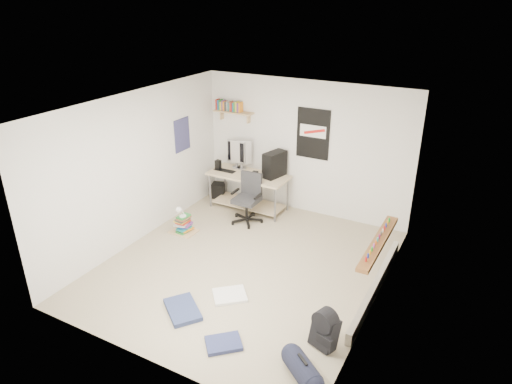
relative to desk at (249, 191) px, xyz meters
The scene contains 26 objects.
floor 2.07m from the desk, 62.40° to the right, with size 4.00×4.50×0.01m, color gray.
ceiling 2.95m from the desk, 62.40° to the right, with size 4.00×4.50×0.01m, color white.
back_wall 1.37m from the desk, 25.76° to the left, with size 4.00×0.01×2.50m, color silver.
left_wall 2.27m from the desk, 120.57° to the right, with size 0.01×4.50×2.50m, color silver.
right_wall 3.56m from the desk, 31.43° to the right, with size 0.01×4.50×2.50m, color silver.
desk is the anchor object (origin of this frame).
monitor_left 0.70m from the desk, 152.08° to the left, with size 0.40×0.10×0.43m, color #B2B1B7.
monitor_right 0.65m from the desk, 143.42° to the left, with size 0.41×0.10×0.45m, color #A2A2A7.
pc_tower 0.76m from the desk, 17.14° to the left, with size 0.22×0.47×0.49m, color black.
keyboard 0.61m from the desk, behind, with size 0.44×0.15×0.02m, color black.
speaker_left 0.79m from the desk, behind, with size 0.10×0.10×0.19m, color black.
speaker_right 0.55m from the desk, 40.20° to the right, with size 0.10×0.10×0.20m, color black.
office_chair 0.58m from the desk, 64.54° to the right, with size 0.60×0.60×0.92m, color #27282A.
wall_shelf 1.54m from the desk, 146.29° to the left, with size 0.80×0.22×0.24m, color tan.
poster_back_wall 1.67m from the desk, 21.48° to the left, with size 0.62×0.03×0.92m, color black.
poster_left_wall 1.65m from the desk, 150.08° to the right, with size 0.02×0.42×0.60m, color navy.
window 3.43m from the desk, 27.43° to the right, with size 0.10×1.50×1.26m, color brown.
baseboard_heater 3.27m from the desk, 27.39° to the right, with size 0.08×2.50×0.18m, color #B7B2A8.
backpack 3.90m from the desk, 47.37° to the right, with size 0.30×0.24×0.40m, color black.
duffel_bag 4.33m from the desk, 52.99° to the right, with size 0.25×0.25×0.49m, color black.
tshirt 2.85m from the desk, 66.13° to the right, with size 0.45×0.38×0.04m, color silver.
jeans_a 3.27m from the desk, 76.40° to the right, with size 0.59×0.38×0.06m, color navy.
jeans_b 3.79m from the desk, 65.34° to the right, with size 0.42×0.31×0.05m, color navy.
book_stack 1.50m from the desk, 111.49° to the right, with size 0.46×0.38×0.31m, color olive.
desk_lamp 1.50m from the desk, 110.50° to the right, with size 0.12×0.19×0.19m, color silver.
subwoofer 0.86m from the desk, 167.41° to the left, with size 0.27×0.27×0.30m, color black.
Camera 1 is at (3.01, -5.20, 3.90)m, focal length 32.00 mm.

